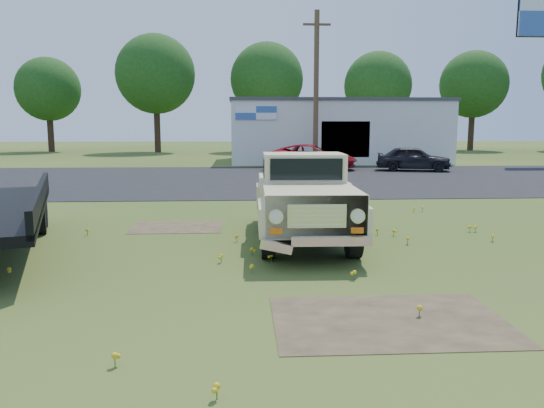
{
  "coord_description": "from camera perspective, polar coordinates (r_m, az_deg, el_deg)",
  "views": [
    {
      "loc": [
        -0.39,
        -9.44,
        2.52
      ],
      "look_at": [
        0.21,
        1.0,
        0.94
      ],
      "focal_mm": 35.0,
      "sensor_mm": 36.0,
      "label": 1
    }
  ],
  "objects": [
    {
      "name": "ground",
      "position": [
        9.78,
        -0.89,
        -6.33
      ],
      "size": [
        140.0,
        140.0,
        0.0
      ],
      "primitive_type": "plane",
      "color": "#334A17",
      "rests_on": "ground"
    },
    {
      "name": "asphalt_lot",
      "position": [
        24.58,
        -2.36,
        2.69
      ],
      "size": [
        90.0,
        14.0,
        0.02
      ],
      "primitive_type": "cube",
      "color": "black",
      "rests_on": "ground"
    },
    {
      "name": "dirt_patch_a",
      "position": [
        7.17,
        12.51,
        -12.18
      ],
      "size": [
        3.0,
        2.0,
        0.01
      ],
      "primitive_type": "cube",
      "color": "#443424",
      "rests_on": "ground"
    },
    {
      "name": "dirt_patch_b",
      "position": [
        13.28,
        -10.19,
        -2.48
      ],
      "size": [
        2.2,
        1.6,
        0.01
      ],
      "primitive_type": "cube",
      "color": "#443424",
      "rests_on": "ground"
    },
    {
      "name": "commercial_building",
      "position": [
        36.99,
        6.73,
        7.87
      ],
      "size": [
        14.2,
        8.2,
        4.15
      ],
      "color": "silver",
      "rests_on": "ground"
    },
    {
      "name": "utility_pole_mid",
      "position": [
        31.82,
        4.77,
        12.3
      ],
      "size": [
        1.6,
        0.3,
        9.0
      ],
      "color": "#493321",
      "rests_on": "ground"
    },
    {
      "name": "treeline_b",
      "position": [
        53.52,
        -22.95,
        11.28
      ],
      "size": [
        5.76,
        5.76,
        8.57
      ],
      "color": "#332217",
      "rests_on": "ground"
    },
    {
      "name": "treeline_c",
      "position": [
        49.73,
        -12.42,
        13.48
      ],
      "size": [
        7.04,
        7.04,
        10.47
      ],
      "color": "#332217",
      "rests_on": "ground"
    },
    {
      "name": "treeline_d",
      "position": [
        50.17,
        -0.55,
        13.26
      ],
      "size": [
        6.72,
        6.72,
        10.0
      ],
      "color": "#332217",
      "rests_on": "ground"
    },
    {
      "name": "treeline_e",
      "position": [
        50.12,
        11.31,
        12.38
      ],
      "size": [
        6.08,
        6.08,
        9.04
      ],
      "color": "#332217",
      "rests_on": "ground"
    },
    {
      "name": "treeline_f",
      "position": [
        55.78,
        20.87,
        11.91
      ],
      "size": [
        6.4,
        6.4,
        9.52
      ],
      "color": "#332217",
      "rests_on": "ground"
    },
    {
      "name": "vintage_pickup_truck",
      "position": [
        11.53,
        3.36,
        0.78
      ],
      "size": [
        2.14,
        5.3,
        1.91
      ],
      "primitive_type": null,
      "rotation": [
        0.0,
        0.0,
        -0.02
      ],
      "color": "#D0BE8B",
      "rests_on": "ground"
    },
    {
      "name": "red_pickup",
      "position": [
        29.59,
        4.23,
        5.03
      ],
      "size": [
        5.4,
        3.3,
        1.4
      ],
      "primitive_type": "imported",
      "rotation": [
        0.0,
        0.0,
        1.37
      ],
      "color": "maroon",
      "rests_on": "ground"
    },
    {
      "name": "dark_sedan",
      "position": [
        29.8,
        14.96,
        4.73
      ],
      "size": [
        4.2,
        2.54,
        1.34
      ],
      "primitive_type": "imported",
      "rotation": [
        0.0,
        0.0,
        1.31
      ],
      "color": "black",
      "rests_on": "ground"
    }
  ]
}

